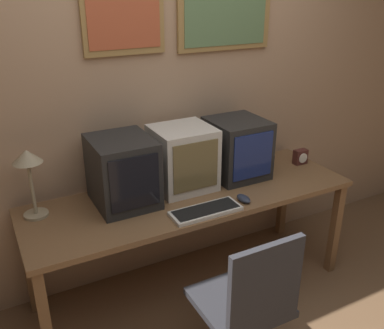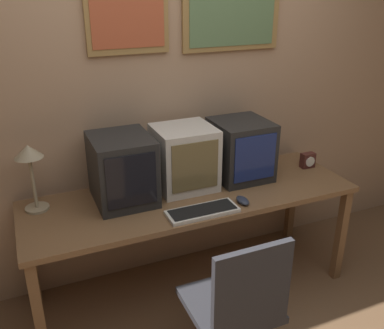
{
  "view_description": "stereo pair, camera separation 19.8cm",
  "coord_description": "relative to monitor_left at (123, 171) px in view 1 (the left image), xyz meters",
  "views": [
    {
      "loc": [
        -1.14,
        -1.14,
        2.01
      ],
      "look_at": [
        0.0,
        1.02,
        0.96
      ],
      "focal_mm": 40.0,
      "sensor_mm": 36.0,
      "label": 1
    },
    {
      "loc": [
        -0.96,
        -1.23,
        2.01
      ],
      "look_at": [
        0.0,
        1.02,
        0.96
      ],
      "focal_mm": 40.0,
      "sensor_mm": 36.0,
      "label": 2
    }
  ],
  "objects": [
    {
      "name": "wall_back",
      "position": [
        0.42,
        0.31,
        0.35
      ],
      "size": [
        8.0,
        0.08,
        2.6
      ],
      "color": "tan",
      "rests_on": "ground_plane"
    },
    {
      "name": "desk",
      "position": [
        0.42,
        -0.1,
        -0.28
      ],
      "size": [
        2.13,
        0.69,
        0.75
      ],
      "color": "brown",
      "rests_on": "ground_plane"
    },
    {
      "name": "monitor_left",
      "position": [
        0.0,
        0.0,
        0.0
      ],
      "size": [
        0.36,
        0.42,
        0.42
      ],
      "color": "black",
      "rests_on": "desk"
    },
    {
      "name": "monitor_center",
      "position": [
        0.41,
        0.03,
        -0.0
      ],
      "size": [
        0.37,
        0.36,
        0.41
      ],
      "color": "beige",
      "rests_on": "desk"
    },
    {
      "name": "monitor_right",
      "position": [
        0.83,
        0.02,
        -0.01
      ],
      "size": [
        0.36,
        0.39,
        0.4
      ],
      "color": "black",
      "rests_on": "desk"
    },
    {
      "name": "keyboard_main",
      "position": [
        0.38,
        -0.35,
        -0.2
      ],
      "size": [
        0.43,
        0.16,
        0.03
      ],
      "color": "beige",
      "rests_on": "desk"
    },
    {
      "name": "mouse_near_keyboard",
      "position": [
        0.66,
        -0.34,
        -0.19
      ],
      "size": [
        0.06,
        0.12,
        0.04
      ],
      "color": "#282D3D",
      "rests_on": "desk"
    },
    {
      "name": "desk_clock",
      "position": [
        1.37,
        -0.04,
        -0.15
      ],
      "size": [
        0.1,
        0.06,
        0.11
      ],
      "color": "#4C231E",
      "rests_on": "desk"
    },
    {
      "name": "desk_lamp",
      "position": [
        -0.51,
        0.08,
        0.11
      ],
      "size": [
        0.16,
        0.16,
        0.41
      ],
      "color": "tan",
      "rests_on": "desk"
    },
    {
      "name": "office_chair",
      "position": [
        0.35,
        -0.84,
        -0.57
      ],
      "size": [
        0.47,
        0.47,
        0.91
      ],
      "color": "black",
      "rests_on": "ground_plane"
    }
  ]
}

